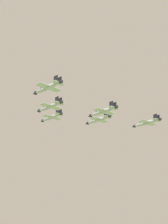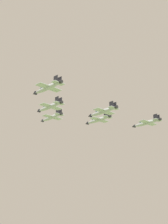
{
  "view_description": "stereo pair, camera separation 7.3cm",
  "coord_description": "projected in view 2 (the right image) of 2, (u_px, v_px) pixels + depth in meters",
  "views": [
    {
      "loc": [
        121.18,
        134.11,
        110.92
      ],
      "look_at": [
        3.15,
        29.1,
        166.9
      ],
      "focal_mm": 62.44,
      "sensor_mm": 36.0,
      "label": 1
    },
    {
      "loc": [
        121.13,
        134.17,
        110.92
      ],
      "look_at": [
        3.15,
        29.1,
        166.9
      ],
      "focal_mm": 62.44,
      "sensor_mm": 36.0,
      "label": 2
    }
  ],
  "objects": [
    {
      "name": "jet_right_outer",
      "position": [
        147.0,
        123.0,
        178.01
      ],
      "size": [
        10.25,
        16.7,
        3.51
      ],
      "rotation": [
        0.0,
        0.0,
        4.63
      ],
      "color": "#9EA3A8"
    },
    {
      "name": "jet_slot_rear",
      "position": [
        103.0,
        111.0,
        158.98
      ],
      "size": [
        10.34,
        16.8,
        3.53
      ],
      "rotation": [
        0.0,
        0.0,
        4.62
      ],
      "color": "#9EA3A8"
    },
    {
      "name": "jet_right_wingman",
      "position": [
        98.0,
        120.0,
        181.14
      ],
      "size": [
        10.21,
        16.63,
        3.49
      ],
      "rotation": [
        0.0,
        0.0,
        4.63
      ],
      "color": "#9EA3A8"
    },
    {
      "name": "jet_left_outer",
      "position": [
        47.0,
        88.0,
        141.21
      ],
      "size": [
        10.28,
        16.77,
        3.52
      ],
      "rotation": [
        0.0,
        0.0,
        4.64
      ],
      "color": "#9EA3A8"
    },
    {
      "name": "jet_left_wingman",
      "position": [
        50.0,
        107.0,
        162.38
      ],
      "size": [
        10.28,
        16.77,
        3.52
      ],
      "rotation": [
        0.0,
        0.0,
        4.64
      ],
      "color": "#9EA3A8"
    },
    {
      "name": "jet_lead",
      "position": [
        51.0,
        117.0,
        184.21
      ],
      "size": [
        10.13,
        16.4,
        3.45
      ],
      "rotation": [
        0.0,
        0.0,
        4.61
      ],
      "color": "#9EA3A8"
    }
  ]
}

